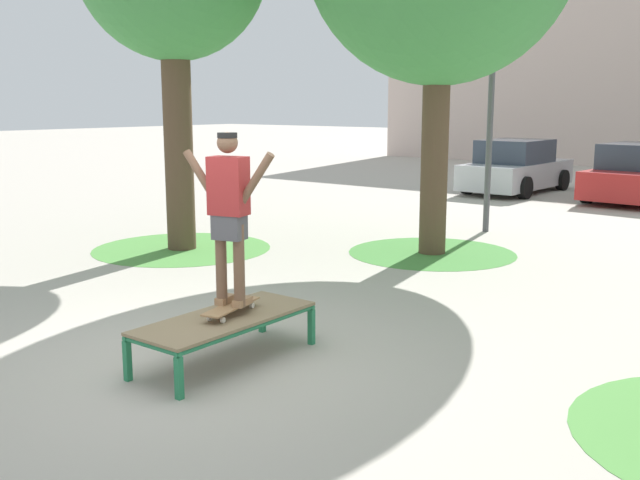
{
  "coord_description": "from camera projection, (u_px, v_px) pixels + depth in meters",
  "views": [
    {
      "loc": [
        5.09,
        -4.65,
        2.51
      ],
      "look_at": [
        0.1,
        1.67,
        1.0
      ],
      "focal_mm": 40.93,
      "sensor_mm": 36.0,
      "label": 1
    }
  ],
  "objects": [
    {
      "name": "grass_patch_mid_back",
      "position": [
        432.0,
        253.0,
        12.43
      ],
      "size": [
        2.84,
        2.84,
        0.01
      ],
      "primitive_type": "cylinder",
      "color": "#47893D",
      "rests_on": "ground"
    },
    {
      "name": "ground_plane",
      "position": [
        207.0,
        363.0,
        7.15
      ],
      "size": [
        120.0,
        120.0,
        0.0
      ],
      "primitive_type": "plane",
      "color": "#B2AA9E"
    },
    {
      "name": "skateboard",
      "position": [
        231.0,
        307.0,
        7.19
      ],
      "size": [
        0.39,
        0.82,
        0.09
      ],
      "color": "#9E754C",
      "rests_on": "skate_box"
    },
    {
      "name": "skater",
      "position": [
        229.0,
        207.0,
        7.01
      ],
      "size": [
        0.99,
        0.36,
        1.69
      ],
      "color": "brown",
      "rests_on": "skateboard"
    },
    {
      "name": "car_silver",
      "position": [
        516.0,
        168.0,
        20.8
      ],
      "size": [
        1.99,
        4.23,
        1.5
      ],
      "color": "#B7BABF",
      "rests_on": "ground"
    },
    {
      "name": "grass_patch_near_left",
      "position": [
        182.0,
        248.0,
        12.81
      ],
      "size": [
        3.1,
        3.1,
        0.01
      ],
      "primitive_type": "cylinder",
      "color": "#519342",
      "rests_on": "ground"
    },
    {
      "name": "light_post",
      "position": [
        494.0,
        33.0,
        13.82
      ],
      "size": [
        0.36,
        0.36,
        5.83
      ],
      "color": "#4C4C51",
      "rests_on": "ground"
    },
    {
      "name": "skate_box",
      "position": [
        225.0,
        321.0,
        7.14
      ],
      "size": [
        0.78,
        1.91,
        0.46
      ],
      "color": "#237A4C",
      "rests_on": "ground"
    }
  ]
}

